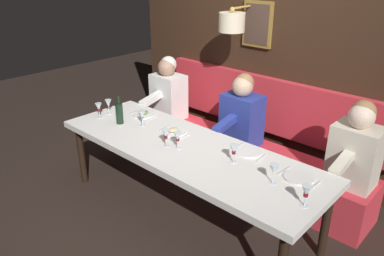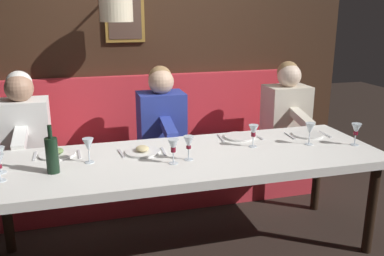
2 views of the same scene
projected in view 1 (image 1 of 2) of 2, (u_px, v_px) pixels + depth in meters
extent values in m
plane|color=black|center=(186.00, 213.00, 3.74)|extent=(12.00, 12.00, 0.00)
cube|color=silver|center=(185.00, 149.00, 3.45)|extent=(0.90, 2.70, 0.06)
cylinder|color=black|center=(82.00, 155.00, 4.14)|extent=(0.07, 0.07, 0.68)
cylinder|color=black|center=(326.00, 223.00, 3.06)|extent=(0.07, 0.07, 0.68)
cylinder|color=black|center=(132.00, 135.00, 4.61)|extent=(0.07, 0.07, 0.68)
cube|color=red|center=(240.00, 161.00, 4.25)|extent=(0.52, 2.90, 0.45)
cube|color=#382316|center=(277.00, 45.00, 4.15)|extent=(0.10, 4.10, 2.90)
cube|color=red|center=(268.00, 105.00, 4.36)|extent=(0.10, 2.90, 0.64)
cube|color=olive|center=(258.00, 24.00, 4.16)|extent=(0.04, 0.37, 0.50)
cube|color=#4C382D|center=(257.00, 24.00, 4.15)|extent=(0.01, 0.31, 0.44)
cylinder|color=#B78E3D|center=(242.00, 7.00, 4.05)|extent=(0.35, 0.02, 0.02)
cylinder|color=beige|center=(232.00, 22.00, 3.99)|extent=(0.28, 0.28, 0.20)
sphere|color=#B78E3D|center=(232.00, 9.00, 3.93)|extent=(0.06, 0.06, 0.06)
cube|color=beige|center=(355.00, 156.00, 3.29)|extent=(0.30, 0.40, 0.56)
sphere|color=beige|center=(362.00, 116.00, 3.13)|extent=(0.22, 0.22, 0.22)
sphere|color=#937047|center=(364.00, 112.00, 3.14)|extent=(0.20, 0.20, 0.20)
cube|color=beige|center=(342.00, 164.00, 3.08)|extent=(0.33, 0.09, 0.14)
cube|color=#283893|center=(242.00, 120.00, 4.05)|extent=(0.30, 0.40, 0.56)
sphere|color=#D1A889|center=(243.00, 86.00, 3.88)|extent=(0.22, 0.22, 0.22)
sphere|color=#937047|center=(244.00, 83.00, 3.89)|extent=(0.20, 0.20, 0.20)
cube|color=#283893|center=(225.00, 124.00, 3.84)|extent=(0.33, 0.09, 0.14)
cube|color=white|center=(169.00, 96.00, 4.75)|extent=(0.30, 0.40, 0.56)
sphere|color=#A37A60|center=(167.00, 67.00, 4.58)|extent=(0.22, 0.22, 0.22)
sphere|color=silver|center=(168.00, 64.00, 4.59)|extent=(0.20, 0.20, 0.20)
cube|color=white|center=(151.00, 99.00, 4.54)|extent=(0.33, 0.09, 0.14)
cylinder|color=silver|center=(299.00, 177.00, 2.93)|extent=(0.24, 0.24, 0.01)
cube|color=silver|center=(315.00, 186.00, 2.83)|extent=(0.17, 0.02, 0.01)
cube|color=silver|center=(284.00, 170.00, 3.04)|extent=(0.18, 0.03, 0.01)
cylinder|color=white|center=(174.00, 132.00, 3.71)|extent=(0.24, 0.24, 0.01)
ellipsoid|color=#D1BC84|center=(173.00, 130.00, 3.70)|extent=(0.11, 0.09, 0.04)
cube|color=silver|center=(183.00, 137.00, 3.61)|extent=(0.17, 0.02, 0.01)
cube|color=silver|center=(165.00, 128.00, 3.82)|extent=(0.18, 0.03, 0.01)
cylinder|color=white|center=(248.00, 152.00, 3.33)|extent=(0.24, 0.24, 0.01)
cube|color=silver|center=(261.00, 158.00, 3.23)|extent=(0.17, 0.03, 0.01)
cube|color=silver|center=(236.00, 146.00, 3.44)|extent=(0.18, 0.03, 0.01)
cylinder|color=white|center=(144.00, 115.00, 4.14)|extent=(0.24, 0.24, 0.01)
ellipsoid|color=#668447|center=(144.00, 112.00, 4.13)|extent=(0.11, 0.09, 0.04)
cube|color=silver|center=(151.00, 119.00, 4.03)|extent=(0.17, 0.02, 0.01)
cube|color=silver|center=(137.00, 111.00, 4.24)|extent=(0.18, 0.02, 0.01)
cylinder|color=silver|center=(304.00, 206.00, 2.60)|extent=(0.06, 0.06, 0.00)
cylinder|color=silver|center=(305.00, 201.00, 2.59)|extent=(0.01, 0.01, 0.07)
cone|color=silver|center=(306.00, 191.00, 2.55)|extent=(0.07, 0.07, 0.08)
cylinder|color=maroon|center=(306.00, 195.00, 2.56)|extent=(0.03, 0.03, 0.03)
cylinder|color=silver|center=(100.00, 117.00, 4.08)|extent=(0.06, 0.06, 0.00)
cylinder|color=silver|center=(99.00, 114.00, 4.06)|extent=(0.01, 0.01, 0.07)
cone|color=silver|center=(99.00, 107.00, 4.03)|extent=(0.07, 0.07, 0.08)
cylinder|color=maroon|center=(99.00, 110.00, 4.04)|extent=(0.03, 0.03, 0.02)
cylinder|color=silver|center=(273.00, 183.00, 2.87)|extent=(0.06, 0.06, 0.00)
cylinder|color=silver|center=(273.00, 178.00, 2.85)|extent=(0.01, 0.01, 0.07)
cone|color=silver|center=(274.00, 169.00, 2.82)|extent=(0.07, 0.07, 0.08)
cylinder|color=silver|center=(233.00, 162.00, 3.17)|extent=(0.06, 0.06, 0.00)
cylinder|color=silver|center=(233.00, 158.00, 3.15)|extent=(0.01, 0.01, 0.07)
cone|color=silver|center=(234.00, 149.00, 3.12)|extent=(0.07, 0.07, 0.08)
cylinder|color=maroon|center=(234.00, 152.00, 3.13)|extent=(0.03, 0.03, 0.03)
cylinder|color=silver|center=(166.00, 146.00, 3.44)|extent=(0.06, 0.06, 0.00)
cylinder|color=silver|center=(166.00, 142.00, 3.43)|extent=(0.01, 0.01, 0.07)
cone|color=silver|center=(166.00, 134.00, 3.40)|extent=(0.07, 0.07, 0.08)
cylinder|color=maroon|center=(166.00, 137.00, 3.41)|extent=(0.03, 0.03, 0.03)
cylinder|color=silver|center=(142.00, 125.00, 3.88)|extent=(0.06, 0.06, 0.00)
cylinder|color=silver|center=(142.00, 122.00, 3.86)|extent=(0.01, 0.01, 0.07)
cone|color=silver|center=(142.00, 115.00, 3.83)|extent=(0.07, 0.07, 0.08)
cylinder|color=silver|center=(109.00, 114.00, 4.18)|extent=(0.06, 0.06, 0.00)
cylinder|color=silver|center=(109.00, 110.00, 4.16)|extent=(0.01, 0.01, 0.07)
cone|color=silver|center=(108.00, 103.00, 4.13)|extent=(0.07, 0.07, 0.08)
cylinder|color=silver|center=(178.00, 148.00, 3.40)|extent=(0.06, 0.06, 0.00)
cylinder|color=silver|center=(178.00, 144.00, 3.38)|extent=(0.01, 0.01, 0.07)
cone|color=silver|center=(178.00, 136.00, 3.35)|extent=(0.07, 0.07, 0.08)
cylinder|color=maroon|center=(178.00, 140.00, 3.37)|extent=(0.03, 0.03, 0.02)
cylinder|color=black|center=(119.00, 113.00, 3.89)|extent=(0.08, 0.08, 0.22)
cylinder|color=black|center=(118.00, 100.00, 3.83)|extent=(0.03, 0.03, 0.08)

